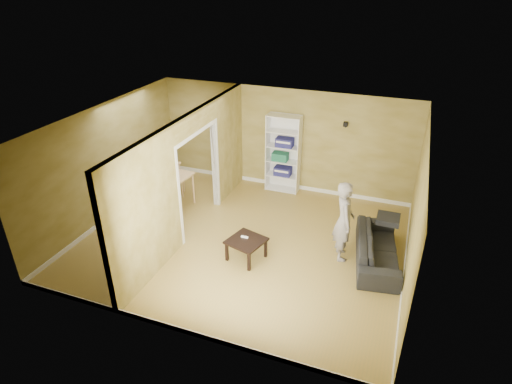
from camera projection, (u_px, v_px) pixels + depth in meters
room_shell at (243, 186)px, 8.46m from camera, size 6.50×6.50×6.50m
partition at (189, 177)px, 8.83m from camera, size 0.22×5.50×2.60m
wall_speaker at (346, 124)px, 9.95m from camera, size 0.10×0.10×0.10m
sofa at (378, 245)px, 8.26m from camera, size 2.09×1.15×0.76m
person at (345, 215)px, 8.13m from camera, size 0.84×0.74×1.92m
bookshelf at (284, 153)px, 10.74m from camera, size 0.84×0.37×2.00m
paper_box_navy_a at (283, 171)px, 10.92m from camera, size 0.43×0.28×0.22m
paper_box_teal at (280, 157)px, 10.76m from camera, size 0.39×0.26×0.20m
paper_box_navy_b at (285, 142)px, 10.55m from camera, size 0.42×0.28×0.22m
coffee_table at (246, 243)px, 8.33m from camera, size 0.65×0.65×0.44m
game_controller at (245, 237)px, 8.37m from camera, size 0.14×0.04×0.03m
dining_table at (162, 177)px, 10.13m from camera, size 1.30×0.87×0.81m
chair_left at (139, 183)px, 10.43m from camera, size 0.56×0.56×0.93m
chair_near at (150, 196)px, 9.79m from camera, size 0.50×0.50×0.99m
chair_far at (176, 177)px, 10.70m from camera, size 0.58×0.58×0.97m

